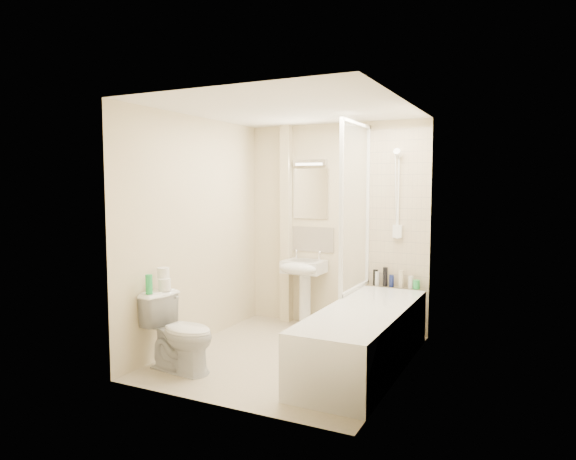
% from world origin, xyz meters
% --- Properties ---
extents(floor, '(2.50, 2.50, 0.00)m').
position_xyz_m(floor, '(0.00, 0.00, 0.00)').
color(floor, beige).
rests_on(floor, ground).
extents(wall_back, '(2.20, 0.02, 2.40)m').
position_xyz_m(wall_back, '(0.00, 1.25, 1.20)').
color(wall_back, beige).
rests_on(wall_back, ground).
extents(wall_left, '(0.02, 2.50, 2.40)m').
position_xyz_m(wall_left, '(-1.10, 0.00, 1.20)').
color(wall_left, beige).
rests_on(wall_left, ground).
extents(wall_right, '(0.02, 2.50, 2.40)m').
position_xyz_m(wall_right, '(1.10, 0.00, 1.20)').
color(wall_right, beige).
rests_on(wall_right, ground).
extents(ceiling, '(2.20, 2.50, 0.02)m').
position_xyz_m(ceiling, '(0.00, 0.00, 2.40)').
color(ceiling, white).
rests_on(ceiling, wall_back).
extents(tile_back, '(0.70, 0.01, 1.75)m').
position_xyz_m(tile_back, '(0.75, 1.24, 1.42)').
color(tile_back, beige).
rests_on(tile_back, wall_back).
extents(tile_right, '(0.01, 2.10, 1.75)m').
position_xyz_m(tile_right, '(1.09, 0.04, 1.42)').
color(tile_right, beige).
rests_on(tile_right, wall_right).
extents(pipe_boxing, '(0.12, 0.12, 2.40)m').
position_xyz_m(pipe_boxing, '(-0.62, 1.19, 1.20)').
color(pipe_boxing, beige).
rests_on(pipe_boxing, ground).
extents(splashback, '(0.60, 0.02, 0.30)m').
position_xyz_m(splashback, '(-0.32, 1.24, 1.03)').
color(splashback, beige).
rests_on(splashback, wall_back).
extents(mirror, '(0.46, 0.01, 0.60)m').
position_xyz_m(mirror, '(-0.32, 1.24, 1.58)').
color(mirror, white).
rests_on(mirror, wall_back).
extents(strip_light, '(0.42, 0.07, 0.07)m').
position_xyz_m(strip_light, '(-0.32, 1.22, 1.95)').
color(strip_light, silver).
rests_on(strip_light, wall_back).
extents(bathtub, '(0.70, 2.10, 0.55)m').
position_xyz_m(bathtub, '(0.75, 0.04, 0.29)').
color(bathtub, white).
rests_on(bathtub, ground).
extents(shower_screen, '(0.04, 0.92, 1.80)m').
position_xyz_m(shower_screen, '(0.40, 0.80, 1.45)').
color(shower_screen, white).
rests_on(shower_screen, bathtub).
extents(shower_fixture, '(0.10, 0.16, 0.99)m').
position_xyz_m(shower_fixture, '(0.75, 1.19, 1.55)').
color(shower_fixture, white).
rests_on(shower_fixture, wall_back).
extents(pedestal_sink, '(0.47, 0.45, 0.91)m').
position_xyz_m(pedestal_sink, '(-0.32, 1.01, 0.64)').
color(pedestal_sink, white).
rests_on(pedestal_sink, ground).
extents(bottle_black_a, '(0.06, 0.06, 0.18)m').
position_xyz_m(bottle_black_a, '(0.52, 1.16, 0.64)').
color(bottle_black_a, black).
rests_on(bottle_black_a, bathtub).
extents(bottle_white_a, '(0.06, 0.06, 0.16)m').
position_xyz_m(bottle_white_a, '(0.54, 1.16, 0.63)').
color(bottle_white_a, silver).
rests_on(bottle_white_a, bathtub).
extents(bottle_black_b, '(0.05, 0.05, 0.21)m').
position_xyz_m(bottle_black_b, '(0.63, 1.16, 0.66)').
color(bottle_black_b, black).
rests_on(bottle_black_b, bathtub).
extents(bottle_blue, '(0.05, 0.05, 0.13)m').
position_xyz_m(bottle_blue, '(0.71, 1.16, 0.62)').
color(bottle_blue, navy).
rests_on(bottle_blue, bathtub).
extents(bottle_cream, '(0.06, 0.06, 0.19)m').
position_xyz_m(bottle_cream, '(0.81, 1.16, 0.65)').
color(bottle_cream, beige).
rests_on(bottle_cream, bathtub).
extents(bottle_white_b, '(0.05, 0.05, 0.14)m').
position_xyz_m(bottle_white_b, '(0.92, 1.16, 0.62)').
color(bottle_white_b, silver).
rests_on(bottle_white_b, bathtub).
extents(bottle_green, '(0.07, 0.07, 0.10)m').
position_xyz_m(bottle_green, '(0.98, 1.16, 0.60)').
color(bottle_green, green).
rests_on(bottle_green, bathtub).
extents(toilet, '(0.55, 0.78, 0.70)m').
position_xyz_m(toilet, '(-0.72, -0.77, 0.35)').
color(toilet, white).
rests_on(toilet, ground).
extents(toilet_roll_lower, '(0.11, 0.11, 0.11)m').
position_xyz_m(toilet_roll_lower, '(-0.95, -0.70, 0.76)').
color(toilet_roll_lower, white).
rests_on(toilet_roll_lower, toilet).
extents(toilet_roll_upper, '(0.11, 0.11, 0.10)m').
position_xyz_m(toilet_roll_upper, '(-0.99, -0.67, 0.86)').
color(toilet_roll_upper, white).
rests_on(toilet_roll_upper, toilet_roll_lower).
extents(green_bottle, '(0.06, 0.06, 0.18)m').
position_xyz_m(green_bottle, '(-0.98, -0.88, 0.79)').
color(green_bottle, green).
rests_on(green_bottle, toilet).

